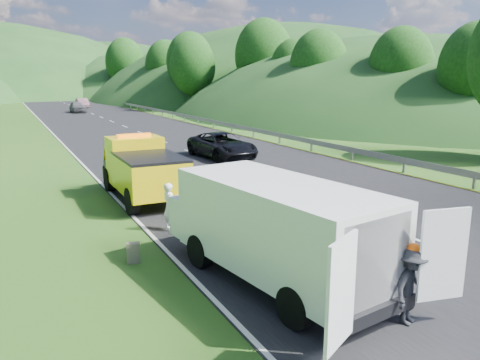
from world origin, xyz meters
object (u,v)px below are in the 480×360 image
white_van (274,226)px  woman (170,230)px  child (235,255)px  worker (408,324)px  passing_suv (222,158)px  tow_truck (142,169)px  suitcase (133,253)px  spare_tire (396,305)px

white_van → woman: white_van is taller
child → worker: 4.98m
passing_suv → tow_truck: bearing=-137.4°
suitcase → spare_tire: bearing=-47.5°
worker → white_van: bearing=94.3°
suitcase → spare_tire: (4.40, -4.80, -0.27)m
suitcase → white_van: bearing=-44.4°
spare_tire → tow_truck: bearing=102.1°
child → spare_tire: bearing=-34.4°
child → worker: bearing=-41.6°
white_van → worker: size_ratio=4.61×
woman → suitcase: size_ratio=2.78×
tow_truck → child: (0.59, -7.07, -1.21)m
woman → worker: bearing=-176.0°
woman → white_van: bearing=178.5°
tow_truck → white_van: size_ratio=0.81×
tow_truck → spare_tire: (2.39, -11.15, -1.21)m
white_van → passing_suv: bearing=61.2°
woman → tow_truck: bearing=-17.2°
child → worker: size_ratio=0.69×
suitcase → tow_truck: bearing=72.5°
woman → suitcase: woman is taller
child → passing_suv: size_ratio=0.20×
suitcase → spare_tire: suitcase is taller
woman → suitcase: 2.72m
worker → spare_tire: worker is taller
worker → suitcase: size_ratio=2.85×
worker → passing_suv: worker is taller
tow_truck → child: bearing=-84.9°
tow_truck → suitcase: tow_truck is taller
white_van → child: 2.34m
worker → woman: bearing=86.1°
tow_truck → worker: 12.07m
woman → worker: 7.93m
white_van → suitcase: size_ratio=13.16×
spare_tire → woman: bearing=111.4°
white_van → spare_tire: size_ratio=9.94×
tow_truck → worker: tow_truck is taller
suitcase → spare_tire: size_ratio=0.76×
white_van → child: (-0.05, 1.89, -1.37)m
passing_suv → spare_tire: bearing=-107.9°
worker → tow_truck: bearing=78.7°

